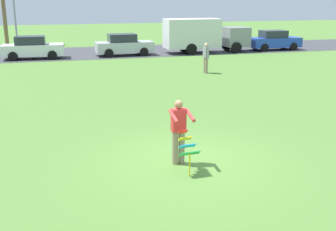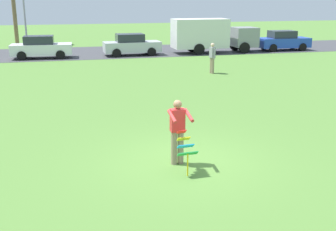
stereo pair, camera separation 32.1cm
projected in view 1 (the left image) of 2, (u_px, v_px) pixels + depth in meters
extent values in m
plane|color=#568438|center=(186.00, 161.00, 11.33)|extent=(120.00, 120.00, 0.00)
cube|color=#424247|center=(93.00, 52.00, 33.25)|extent=(120.00, 8.00, 0.01)
cylinder|color=gray|center=(182.00, 147.00, 11.08)|extent=(0.16, 0.16, 0.90)
cylinder|color=gray|center=(175.00, 148.00, 11.02)|extent=(0.16, 0.16, 0.90)
cube|color=red|center=(179.00, 120.00, 10.85)|extent=(0.37, 0.24, 0.60)
sphere|color=#9E7051|center=(179.00, 104.00, 10.73)|extent=(0.22, 0.22, 0.22)
cylinder|color=red|center=(190.00, 115.00, 10.64)|extent=(0.12, 0.59, 0.24)
cylinder|color=red|center=(174.00, 116.00, 10.50)|extent=(0.12, 0.59, 0.24)
cube|color=red|center=(183.00, 131.00, 10.59)|extent=(0.23, 0.15, 0.12)
cube|color=yellow|center=(185.00, 139.00, 10.48)|extent=(0.33, 0.15, 0.12)
cube|color=#1E99D8|center=(187.00, 146.00, 10.37)|extent=(0.42, 0.16, 0.12)
cube|color=green|center=(190.00, 153.00, 10.25)|extent=(0.52, 0.16, 0.12)
cylinder|color=yellow|center=(190.00, 165.00, 10.33)|extent=(0.04, 0.04, 0.58)
cube|color=white|center=(33.00, 50.00, 29.70)|extent=(4.26, 1.86, 0.76)
cube|color=#282D38|center=(30.00, 40.00, 29.49)|extent=(2.07, 1.47, 0.60)
cylinder|color=black|center=(53.00, 52.00, 30.84)|extent=(0.65, 0.25, 0.64)
cylinder|color=black|center=(52.00, 55.00, 29.33)|extent=(0.65, 0.25, 0.64)
cylinder|color=black|center=(15.00, 53.00, 30.25)|extent=(0.65, 0.25, 0.64)
cylinder|color=black|center=(13.00, 56.00, 28.74)|extent=(0.65, 0.25, 0.64)
cube|color=silver|center=(124.00, 47.00, 31.40)|extent=(4.24, 1.81, 0.76)
cube|color=#282D38|center=(122.00, 38.00, 31.18)|extent=(2.05, 1.45, 0.60)
cylinder|color=black|center=(139.00, 49.00, 32.60)|extent=(0.65, 0.24, 0.64)
cylinder|color=black|center=(144.00, 52.00, 31.12)|extent=(0.65, 0.24, 0.64)
cylinder|color=black|center=(105.00, 51.00, 31.86)|extent=(0.65, 0.24, 0.64)
cylinder|color=black|center=(109.00, 53.00, 30.38)|extent=(0.65, 0.24, 0.64)
cube|color=gray|center=(236.00, 37.00, 33.61)|extent=(1.80, 1.90, 1.50)
cube|color=silver|center=(192.00, 33.00, 32.55)|extent=(4.20, 2.00, 2.20)
cylinder|color=black|center=(227.00, 45.00, 34.57)|extent=(0.84, 0.28, 0.84)
cylinder|color=black|center=(236.00, 48.00, 32.87)|extent=(0.84, 0.28, 0.84)
cylinder|color=black|center=(184.00, 46.00, 33.61)|extent=(0.84, 0.28, 0.84)
cylinder|color=black|center=(191.00, 49.00, 31.90)|extent=(0.84, 0.28, 0.84)
cube|color=#2347B7|center=(274.00, 42.00, 34.66)|extent=(4.22, 1.75, 0.76)
cube|color=#282D38|center=(273.00, 34.00, 34.45)|extent=(2.03, 1.42, 0.60)
cylinder|color=black|center=(283.00, 45.00, 35.83)|extent=(0.64, 0.23, 0.64)
cylinder|color=black|center=(293.00, 47.00, 34.33)|extent=(0.64, 0.23, 0.64)
cylinder|color=black|center=(255.00, 45.00, 35.17)|extent=(0.64, 0.23, 0.64)
cylinder|color=black|center=(264.00, 48.00, 33.67)|extent=(0.64, 0.23, 0.64)
cylinder|color=#9E9EA3|center=(14.00, 6.00, 35.23)|extent=(0.16, 0.16, 7.00)
cylinder|color=gray|center=(206.00, 66.00, 24.13)|extent=(0.16, 0.16, 0.90)
cylinder|color=gray|center=(205.00, 65.00, 24.29)|extent=(0.16, 0.16, 0.90)
cube|color=gray|center=(206.00, 52.00, 24.01)|extent=(0.27, 0.39, 0.60)
sphere|color=beige|center=(206.00, 45.00, 23.89)|extent=(0.22, 0.22, 0.22)
cylinder|color=gray|center=(208.00, 53.00, 23.81)|extent=(0.09, 0.09, 0.58)
cylinder|color=gray|center=(204.00, 52.00, 24.23)|extent=(0.09, 0.09, 0.58)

